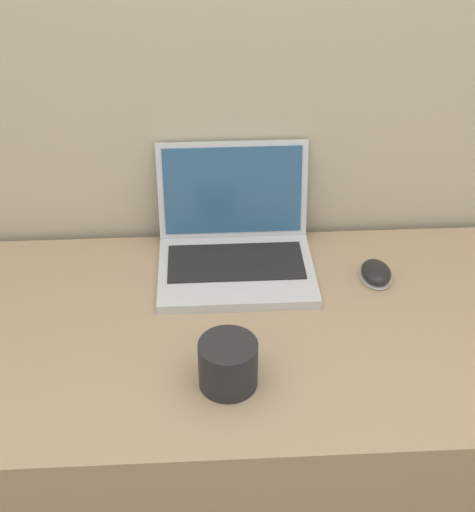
% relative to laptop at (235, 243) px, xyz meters
% --- Properties ---
extents(wall_back, '(7.00, 0.04, 2.50)m').
position_rel_laptop_xyz_m(wall_back, '(0.04, 0.15, 0.46)').
color(wall_back, '#BCB299').
rests_on(wall_back, ground_plane).
extents(desk, '(1.25, 0.64, 0.74)m').
position_rel_laptop_xyz_m(desk, '(0.04, -0.21, -0.42)').
color(desk, tan).
rests_on(desk, ground_plane).
extents(laptop, '(0.32, 0.29, 0.23)m').
position_rel_laptop_xyz_m(laptop, '(0.00, 0.00, 0.00)').
color(laptop, silver).
rests_on(laptop, desk).
extents(drink_cup, '(0.10, 0.10, 0.09)m').
position_rel_laptop_xyz_m(drink_cup, '(-0.03, -0.36, -0.00)').
color(drink_cup, '#232326').
rests_on(drink_cup, desk).
extents(computer_mouse, '(0.07, 0.09, 0.03)m').
position_rel_laptop_xyz_m(computer_mouse, '(0.29, -0.07, -0.04)').
color(computer_mouse, '#B2B2B7').
rests_on(computer_mouse, desk).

